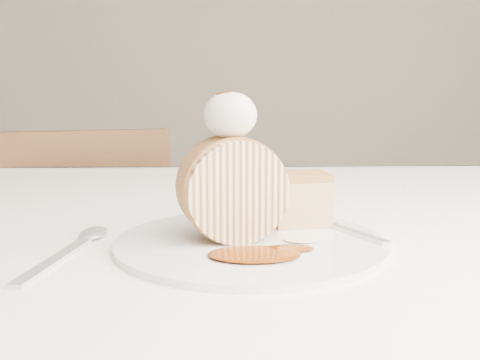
{
  "coord_description": "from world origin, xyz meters",
  "views": [
    {
      "loc": [
        -0.07,
        -0.47,
        0.9
      ],
      "look_at": [
        -0.05,
        0.06,
        0.82
      ],
      "focal_mm": 40.0,
      "sensor_mm": 36.0,
      "label": 1
    }
  ],
  "objects": [
    {
      "name": "caramel_drizzle",
      "position": [
        -0.07,
        0.06,
        0.91
      ],
      "size": [
        0.03,
        0.02,
        0.01
      ],
      "primitive_type": "ellipsoid",
      "color": "#6C2904",
      "rests_on": "whipped_cream"
    },
    {
      "name": "chair_far",
      "position": [
        -0.41,
        0.8,
        0.47
      ],
      "size": [
        0.49,
        0.49,
        0.82
      ],
      "rotation": [
        0.0,
        0.0,
        3.45
      ],
      "color": "brown",
      "rests_on": "ground"
    },
    {
      "name": "whipped_cream",
      "position": [
        -0.06,
        0.06,
        0.88
      ],
      "size": [
        0.05,
        0.05,
        0.05
      ],
      "primitive_type": "ellipsoid",
      "color": "silver",
      "rests_on": "roulade_slice"
    },
    {
      "name": "plate",
      "position": [
        -0.04,
        0.05,
        0.75
      ],
      "size": [
        0.3,
        0.3,
        0.01
      ],
      "primitive_type": "cylinder",
      "rotation": [
        0.0,
        0.0,
        0.12
      ],
      "color": "white",
      "rests_on": "table"
    },
    {
      "name": "spoon",
      "position": [
        -0.22,
        0.0,
        0.75
      ],
      "size": [
        0.05,
        0.17,
        0.0
      ],
      "primitive_type": "cube",
      "rotation": [
        0.0,
        0.0,
        -0.16
      ],
      "color": "silver",
      "rests_on": "table"
    },
    {
      "name": "fork",
      "position": [
        0.06,
        0.07,
        0.76
      ],
      "size": [
        0.09,
        0.15,
        0.0
      ],
      "primitive_type": "cube",
      "rotation": [
        0.0,
        0.0,
        0.47
      ],
      "color": "silver",
      "rests_on": "plate"
    },
    {
      "name": "table",
      "position": [
        0.0,
        0.2,
        0.66
      ],
      "size": [
        1.4,
        0.9,
        0.75
      ],
      "color": "white",
      "rests_on": "ground"
    },
    {
      "name": "caramel_pool",
      "position": [
        -0.04,
        -0.01,
        0.76
      ],
      "size": [
        0.09,
        0.06,
        0.0
      ],
      "primitive_type": null,
      "rotation": [
        0.0,
        0.0,
        0.12
      ],
      "color": "#6C2904",
      "rests_on": "plate"
    },
    {
      "name": "roulade_slice",
      "position": [
        -0.06,
        0.05,
        0.81
      ],
      "size": [
        0.11,
        0.08,
        0.1
      ],
      "primitive_type": "cylinder",
      "rotation": [
        1.57,
        0.0,
        0.25
      ],
      "color": "#FFE2B1",
      "rests_on": "plate"
    },
    {
      "name": "cake_chunk",
      "position": [
        0.01,
        0.11,
        0.78
      ],
      "size": [
        0.07,
        0.06,
        0.05
      ],
      "primitive_type": "cube",
      "rotation": [
        0.0,
        0.0,
        0.12
      ],
      "color": "#BC8547",
      "rests_on": "plate"
    }
  ]
}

